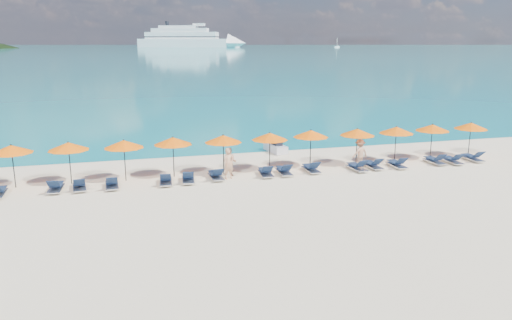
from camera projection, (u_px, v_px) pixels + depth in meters
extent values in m
plane|color=beige|center=(273.00, 198.00, 23.84)|extent=(1400.00, 1400.00, 0.00)
cube|color=#1FA9B2|center=(121.00, 47.00, 642.77)|extent=(1600.00, 1300.00, 0.01)
cube|color=white|center=(184.00, 43.00, 596.81)|extent=(107.12, 63.35, 9.89)
cone|color=white|center=(237.00, 43.00, 586.59)|extent=(28.85, 28.85, 21.76)
cube|color=white|center=(182.00, 35.00, 595.05)|extent=(86.11, 51.58, 7.91)
cube|color=white|center=(180.00, 30.00, 593.98)|extent=(67.49, 41.61, 4.94)
cube|color=white|center=(178.00, 27.00, 593.37)|extent=(46.48, 29.84, 3.46)
cube|color=black|center=(182.00, 37.00, 595.39)|extent=(87.18, 52.21, 0.89)
cube|color=black|center=(182.00, 34.00, 594.59)|extent=(85.04, 50.95, 0.89)
cylinder|color=black|center=(167.00, 24.00, 594.59)|extent=(4.35, 4.35, 5.44)
cube|color=white|center=(237.00, 47.00, 579.03)|extent=(5.27, 1.76, 1.41)
cylinder|color=white|center=(237.00, 43.00, 577.96)|extent=(0.32, 0.32, 8.79)
cube|color=white|center=(337.00, 47.00, 584.23)|extent=(6.07, 2.02, 1.62)
cylinder|color=white|center=(337.00, 42.00, 583.00)|extent=(0.36, 0.36, 10.12)
cube|color=silver|center=(275.00, 148.00, 33.75)|extent=(1.12, 2.30, 0.51)
cube|color=black|center=(277.00, 143.00, 33.50)|extent=(0.58, 0.98, 0.32)
cylinder|color=black|center=(272.00, 139.00, 34.13)|extent=(0.51, 0.12, 0.06)
imported|color=tan|center=(229.00, 164.00, 27.04)|extent=(0.72, 0.59, 1.70)
imported|color=tan|center=(230.00, 162.00, 27.64)|extent=(0.89, 0.77, 1.59)
imported|color=tan|center=(360.00, 153.00, 29.69)|extent=(1.17, 0.74, 1.67)
cylinder|color=black|center=(13.00, 167.00, 25.38)|extent=(0.05, 0.05, 2.20)
cone|color=#FF6206|center=(11.00, 149.00, 25.16)|extent=(2.10, 2.10, 0.42)
sphere|color=black|center=(11.00, 145.00, 25.11)|extent=(0.08, 0.08, 0.08)
cylinder|color=black|center=(70.00, 163.00, 26.05)|extent=(0.05, 0.05, 2.20)
cone|color=#FF6206|center=(68.00, 146.00, 25.84)|extent=(2.10, 2.10, 0.42)
sphere|color=black|center=(68.00, 142.00, 25.79)|extent=(0.08, 0.08, 0.08)
cylinder|color=black|center=(125.00, 161.00, 26.62)|extent=(0.05, 0.05, 2.20)
cone|color=#FF6206|center=(124.00, 144.00, 26.40)|extent=(2.10, 2.10, 0.42)
sphere|color=black|center=(124.00, 140.00, 26.35)|extent=(0.08, 0.08, 0.08)
cylinder|color=black|center=(173.00, 157.00, 27.42)|extent=(0.05, 0.05, 2.20)
cone|color=#FF6206|center=(173.00, 141.00, 27.21)|extent=(2.10, 2.10, 0.42)
sphere|color=black|center=(173.00, 137.00, 27.16)|extent=(0.08, 0.08, 0.08)
cylinder|color=black|center=(223.00, 155.00, 28.01)|extent=(0.05, 0.05, 2.20)
cone|color=#FF6206|center=(223.00, 139.00, 27.80)|extent=(2.10, 2.10, 0.42)
sphere|color=black|center=(223.00, 135.00, 27.75)|extent=(0.08, 0.08, 0.08)
cylinder|color=black|center=(270.00, 152.00, 28.73)|extent=(0.05, 0.05, 2.20)
cone|color=#FF6206|center=(270.00, 136.00, 28.52)|extent=(2.10, 2.10, 0.42)
sphere|color=black|center=(270.00, 133.00, 28.46)|extent=(0.08, 0.08, 0.08)
cylinder|color=black|center=(310.00, 149.00, 29.56)|extent=(0.05, 0.05, 2.20)
cone|color=#FF6206|center=(311.00, 134.00, 29.35)|extent=(2.10, 2.10, 0.42)
sphere|color=black|center=(311.00, 130.00, 29.30)|extent=(0.08, 0.08, 0.08)
cylinder|color=black|center=(357.00, 147.00, 30.05)|extent=(0.05, 0.05, 2.20)
cone|color=#FF6206|center=(357.00, 132.00, 29.84)|extent=(2.10, 2.10, 0.42)
sphere|color=black|center=(358.00, 129.00, 29.79)|extent=(0.08, 0.08, 0.08)
cylinder|color=black|center=(395.00, 145.00, 30.74)|extent=(0.05, 0.05, 2.20)
cone|color=#FF6206|center=(396.00, 130.00, 30.53)|extent=(2.10, 2.10, 0.42)
sphere|color=black|center=(397.00, 127.00, 30.48)|extent=(0.08, 0.08, 0.08)
cylinder|color=black|center=(431.00, 142.00, 31.59)|extent=(0.05, 0.05, 2.20)
cone|color=#FF6206|center=(432.00, 128.00, 31.37)|extent=(2.10, 2.10, 0.42)
sphere|color=black|center=(433.00, 124.00, 31.32)|extent=(0.08, 0.08, 0.08)
cylinder|color=black|center=(470.00, 140.00, 32.27)|extent=(0.05, 0.05, 2.20)
cone|color=#FF6206|center=(471.00, 126.00, 32.05)|extent=(2.10, 2.10, 0.42)
sphere|color=black|center=(471.00, 122.00, 32.00)|extent=(0.08, 0.08, 0.08)
cube|color=silver|center=(56.00, 189.00, 24.94)|extent=(0.72, 1.73, 0.06)
cube|color=#132544|center=(57.00, 184.00, 25.14)|extent=(0.62, 1.13, 0.04)
cube|color=#132544|center=(53.00, 184.00, 24.32)|extent=(0.58, 0.57, 0.43)
cube|color=silver|center=(79.00, 187.00, 25.21)|extent=(0.77, 1.75, 0.06)
cube|color=#132544|center=(79.00, 183.00, 25.40)|extent=(0.65, 1.15, 0.04)
cube|color=#132544|center=(79.00, 182.00, 24.62)|extent=(0.60, 0.59, 0.43)
cube|color=silver|center=(112.00, 185.00, 25.51)|extent=(0.67, 1.72, 0.06)
cube|color=#132544|center=(112.00, 181.00, 25.70)|extent=(0.59, 1.12, 0.04)
cube|color=#132544|center=(112.00, 180.00, 24.90)|extent=(0.57, 0.55, 0.43)
cube|color=silver|center=(166.00, 182.00, 26.18)|extent=(0.77, 1.75, 0.06)
cube|color=#132544|center=(166.00, 177.00, 26.39)|extent=(0.65, 1.15, 0.04)
cube|color=#132544|center=(165.00, 177.00, 25.56)|extent=(0.60, 0.59, 0.43)
cube|color=silver|center=(188.00, 180.00, 26.56)|extent=(0.78, 1.75, 0.06)
cube|color=#132544|center=(188.00, 175.00, 26.76)|extent=(0.65, 1.15, 0.04)
cube|color=#132544|center=(188.00, 175.00, 25.94)|extent=(0.60, 0.59, 0.43)
cube|color=silver|center=(216.00, 177.00, 27.14)|extent=(0.68, 1.72, 0.06)
cube|color=#132544|center=(215.00, 173.00, 27.33)|extent=(0.59, 1.12, 0.04)
cube|color=#132544|center=(218.00, 172.00, 26.53)|extent=(0.57, 0.56, 0.43)
cube|color=silver|center=(266.00, 174.00, 27.78)|extent=(0.79, 1.75, 0.06)
cube|color=#132544|center=(265.00, 170.00, 27.98)|extent=(0.66, 1.15, 0.04)
cube|color=#132544|center=(267.00, 169.00, 27.15)|extent=(0.60, 0.59, 0.43)
cube|color=silver|center=(284.00, 172.00, 28.08)|extent=(0.71, 1.73, 0.06)
cube|color=#132544|center=(283.00, 168.00, 28.28)|extent=(0.61, 1.13, 0.04)
cube|color=#132544|center=(287.00, 167.00, 27.46)|extent=(0.58, 0.57, 0.43)
cube|color=silver|center=(311.00, 170.00, 28.61)|extent=(0.65, 1.71, 0.06)
cube|color=#132544|center=(310.00, 166.00, 28.80)|extent=(0.57, 1.11, 0.04)
cube|color=#132544|center=(315.00, 165.00, 27.99)|extent=(0.56, 0.55, 0.43)
cube|color=silver|center=(357.00, 168.00, 28.95)|extent=(0.69, 1.72, 0.06)
cube|color=#132544|center=(355.00, 164.00, 29.15)|extent=(0.59, 1.12, 0.04)
cube|color=#132544|center=(362.00, 163.00, 28.35)|extent=(0.57, 0.56, 0.43)
cube|color=silver|center=(373.00, 166.00, 29.42)|extent=(0.65, 1.71, 0.06)
cube|color=#132544|center=(371.00, 163.00, 29.62)|extent=(0.57, 1.11, 0.04)
cube|color=#132544|center=(378.00, 161.00, 28.81)|extent=(0.56, 0.55, 0.43)
cube|color=silver|center=(397.00, 165.00, 29.63)|extent=(0.70, 1.73, 0.06)
cube|color=#132544|center=(395.00, 162.00, 29.83)|extent=(0.60, 1.12, 0.04)
cube|color=#132544|center=(402.00, 161.00, 29.01)|extent=(0.57, 0.56, 0.43)
cube|color=silver|center=(435.00, 162.00, 30.51)|extent=(0.65, 1.71, 0.06)
cube|color=#132544|center=(432.00, 158.00, 30.71)|extent=(0.57, 1.11, 0.04)
cube|color=#132544|center=(440.00, 157.00, 29.90)|extent=(0.56, 0.55, 0.43)
cube|color=silver|center=(452.00, 161.00, 30.62)|extent=(0.74, 1.74, 0.06)
cube|color=#132544|center=(450.00, 158.00, 30.82)|extent=(0.63, 1.14, 0.04)
cube|color=#132544|center=(458.00, 157.00, 30.00)|extent=(0.59, 0.58, 0.43)
cube|color=silver|center=(472.00, 159.00, 31.27)|extent=(0.65, 1.71, 0.06)
cube|color=#132544|center=(470.00, 155.00, 31.47)|extent=(0.57, 1.11, 0.04)
cube|color=#132544|center=(479.00, 154.00, 30.66)|extent=(0.56, 0.55, 0.43)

